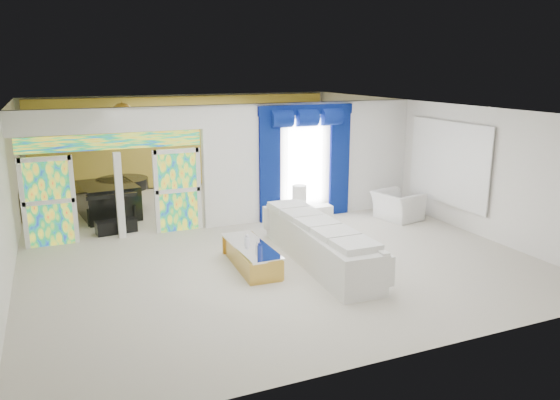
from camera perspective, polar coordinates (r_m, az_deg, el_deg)
name	(u,v)px	position (r m, az deg, el deg)	size (l,w,h in m)	color
floor	(249,235)	(12.75, -3.36, -3.72)	(12.00, 12.00, 0.00)	#B7AF9E
dividing_wall	(312,160)	(14.11, 3.42, 4.28)	(5.70, 0.18, 3.00)	white
dividing_header	(110,120)	(12.56, -17.60, 8.09)	(4.30, 0.18, 0.55)	white
stained_panel_left	(49,202)	(12.78, -23.38, -0.18)	(0.95, 0.04, 2.00)	#994C3F
stained_panel_right	(178,190)	(13.05, -10.82, 1.01)	(0.95, 0.04, 2.00)	#994C3F
stained_transom	(112,142)	(12.61, -17.44, 5.95)	(4.00, 0.05, 0.35)	#994C3F
window_pane	(305,163)	(13.93, 2.68, 3.95)	(1.00, 0.02, 2.30)	white
blue_drape_left	(270,168)	(13.51, -1.10, 3.44)	(0.55, 0.10, 2.80)	#030648
blue_drape_right	(339,162)	(14.36, 6.34, 3.99)	(0.55, 0.10, 2.80)	#030648
blue_pelmet	(306,110)	(13.73, 2.80, 9.57)	(2.60, 0.12, 0.25)	#030648
wall_mirror	(448,163)	(13.99, 17.47, 3.78)	(0.04, 2.70, 1.90)	white
gold_curtains	(187,141)	(17.97, -9.85, 6.21)	(9.70, 0.12, 2.90)	#B0942A
white_sofa	(319,244)	(10.92, 4.14, -4.70)	(0.86, 4.03, 0.77)	silver
coffee_table	(251,256)	(10.73, -3.09, -6.00)	(0.64, 1.91, 0.43)	gold
console_table	(310,214)	(13.81, 3.18, -1.48)	(1.17, 0.37, 0.39)	white
table_lamp	(299,197)	(13.57, 2.07, 0.36)	(0.36, 0.36, 0.58)	white
armchair	(397,206)	(14.27, 12.39, -0.59)	(1.11, 0.97, 0.72)	silver
grand_piano	(108,200)	(14.91, -17.80, 0.00)	(1.33, 1.74, 0.88)	black
piano_bench	(116,226)	(13.44, -17.03, -2.70)	(0.94, 0.37, 0.31)	black
tv_console	(34,206)	(15.19, -24.70, -0.58)	(0.54, 0.49, 0.78)	tan
chandelier	(122,114)	(15.00, -16.43, 8.75)	(0.60, 0.60, 0.60)	gold
decanters	(255,246)	(10.44, -2.69, -4.92)	(0.16, 0.89, 0.19)	white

